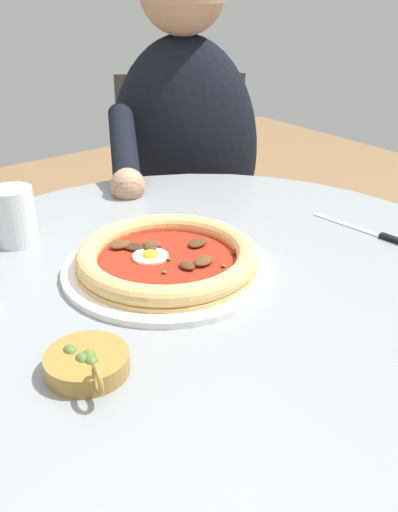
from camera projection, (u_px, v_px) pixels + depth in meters
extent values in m
cylinder|color=gray|center=(206.00, 286.00, 0.84)|extent=(0.95, 0.95, 0.03)
cylinder|color=gray|center=(205.00, 464.00, 1.00)|extent=(0.12, 0.12, 0.69)
cylinder|color=white|center=(167.00, 268.00, 0.85)|extent=(0.31, 0.31, 0.01)
cylinder|color=#E0B26B|center=(167.00, 264.00, 0.85)|extent=(0.27, 0.27, 0.01)
torus|color=#E0B26B|center=(167.00, 256.00, 0.84)|extent=(0.27, 0.27, 0.03)
cylinder|color=#A82314|center=(167.00, 261.00, 0.84)|extent=(0.25, 0.25, 0.00)
cylinder|color=white|center=(150.00, 256.00, 0.85)|extent=(0.05, 0.05, 0.00)
ellipsoid|color=yellow|center=(150.00, 255.00, 0.85)|extent=(0.02, 0.02, 0.02)
ellipsoid|color=brown|center=(152.00, 244.00, 0.88)|extent=(0.04, 0.04, 0.01)
ellipsoid|color=#4C2D19|center=(197.00, 243.00, 0.88)|extent=(0.03, 0.04, 0.01)
ellipsoid|color=#4C2D19|center=(150.00, 248.00, 0.87)|extent=(0.03, 0.02, 0.01)
ellipsoid|color=brown|center=(201.00, 262.00, 0.83)|extent=(0.03, 0.04, 0.01)
ellipsoid|color=#4C2D19|center=(187.00, 266.00, 0.82)|extent=(0.03, 0.02, 0.01)
ellipsoid|color=#3D2314|center=(236.00, 251.00, 0.86)|extent=(0.02, 0.03, 0.01)
ellipsoid|color=brown|center=(120.00, 245.00, 0.88)|extent=(0.03, 0.04, 0.01)
ellipsoid|color=#3D2314|center=(134.00, 247.00, 0.87)|extent=(0.04, 0.04, 0.01)
ellipsoid|color=#2D6B28|center=(169.00, 259.00, 0.84)|extent=(0.01, 0.01, 0.00)
ellipsoid|color=#2D6B28|center=(224.00, 266.00, 0.82)|extent=(0.01, 0.01, 0.00)
ellipsoid|color=#2D6B28|center=(164.00, 272.00, 0.80)|extent=(0.01, 0.01, 0.00)
cylinder|color=silver|center=(14.00, 216.00, 0.92)|extent=(0.07, 0.07, 0.09)
cylinder|color=silver|center=(17.00, 232.00, 0.93)|extent=(0.06, 0.06, 0.04)
cube|color=silver|center=(347.00, 225.00, 1.00)|extent=(0.13, 0.02, 0.00)
cylinder|color=olive|center=(87.00, 363.00, 0.64)|extent=(0.10, 0.10, 0.02)
torus|color=olive|center=(98.00, 379.00, 0.58)|extent=(0.03, 0.01, 0.03)
ellipsoid|color=#516B2D|center=(89.00, 357.00, 0.63)|extent=(0.02, 0.02, 0.02)
ellipsoid|color=#516B2D|center=(91.00, 362.00, 0.62)|extent=(0.02, 0.02, 0.02)
ellipsoid|color=#516B2D|center=(91.00, 361.00, 0.62)|extent=(0.02, 0.02, 0.02)
ellipsoid|color=#516B2D|center=(70.00, 352.00, 0.64)|extent=(0.02, 0.02, 0.02)
ellipsoid|color=#516B2D|center=(83.00, 360.00, 0.63)|extent=(0.02, 0.02, 0.02)
cube|color=#282833|center=(187.00, 323.00, 1.65)|extent=(0.42, 0.44, 0.45)
ellipsoid|color=black|center=(185.00, 153.00, 1.43)|extent=(0.38, 0.42, 0.56)
cylinder|color=black|center=(124.00, 150.00, 1.20)|extent=(0.26, 0.17, 0.15)
sphere|color=tan|center=(128.00, 185.00, 1.13)|extent=(0.07, 0.07, 0.07)
cube|color=#504A45|center=(185.00, 236.00, 1.59)|extent=(0.56, 0.56, 0.02)
cube|color=#504A45|center=(181.00, 144.00, 1.66)|extent=(0.22, 0.31, 0.40)
cylinder|color=#4C4742|center=(121.00, 349.00, 1.52)|extent=(0.02, 0.02, 0.47)
cylinder|color=#4C4742|center=(256.00, 344.00, 1.55)|extent=(0.02, 0.02, 0.47)
cylinder|color=#4C4742|center=(127.00, 283.00, 1.84)|extent=(0.02, 0.02, 0.47)
cylinder|color=#4C4742|center=(238.00, 279.00, 1.87)|extent=(0.02, 0.02, 0.47)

